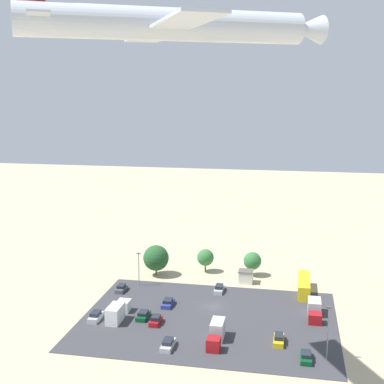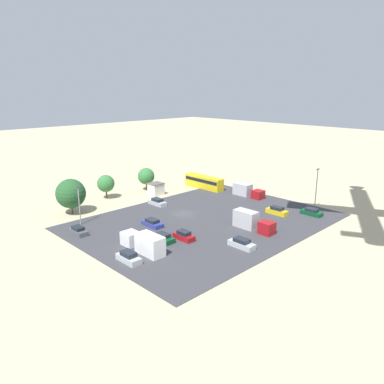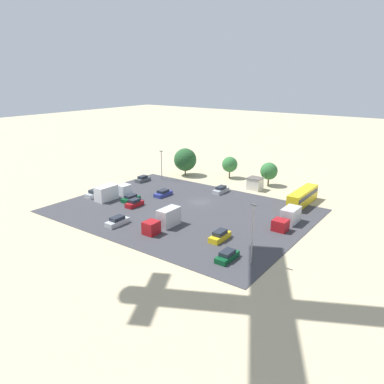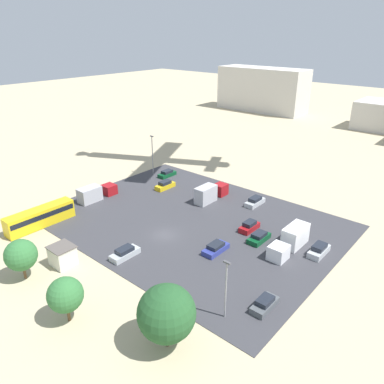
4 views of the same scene
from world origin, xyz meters
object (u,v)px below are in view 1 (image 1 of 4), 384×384
object	(u,v)px
parked_car_4	(279,339)
parked_car_8	(143,315)
airplane	(178,25)
parked_car_3	(219,289)
parked_truck_2	(315,310)
parked_truck_0	(216,334)
parked_car_0	(168,303)
parked_car_6	(306,357)
shed_building	(246,277)
parked_truck_1	(118,311)
bus	(304,285)
parked_car_2	(121,288)
parked_car_7	(156,320)
parked_car_1	(168,344)
parked_car_5	(96,316)

from	to	relation	value
parked_car_4	parked_car_8	size ratio (longest dim) A/B	1.07
airplane	parked_car_8	bearing A→B (deg)	178.50
parked_car_3	parked_truck_2	distance (m)	22.47
parked_truck_0	parked_car_0	bearing A→B (deg)	-49.09
parked_car_0	parked_car_6	bearing A→B (deg)	-32.91
airplane	parked_car_4	bearing A→B (deg)	121.07
shed_building	parked_truck_1	size ratio (longest dim) A/B	0.37
bus	parked_truck_1	size ratio (longest dim) A/B	1.30
parked_car_0	parked_truck_1	xyz separation A→B (m)	(8.10, 8.15, 0.88)
parked_car_2	parked_car_4	xyz separation A→B (m)	(-35.22, 18.73, 0.07)
parked_car_2	parked_car_3	world-z (taller)	parked_car_3
parked_car_3	parked_truck_2	xyz separation A→B (m)	(-20.33, 9.56, 0.68)
parked_car_0	parked_car_4	size ratio (longest dim) A/B	0.99
parked_car_2	parked_truck_1	xyz separation A→B (m)	(-4.00, 14.27, 0.85)
parked_car_6	parked_car_7	xyz separation A→B (m)	(27.96, -8.95, 0.07)
parked_truck_0	airplane	bearing A→B (deg)	83.33
parked_car_1	parked_car_0	bearing A→B (deg)	103.56
airplane	parked_truck_0	bearing A→B (deg)	145.93
shed_building	parked_truck_1	xyz separation A→B (m)	(22.67, 24.98, 0.04)
shed_building	parked_car_2	distance (m)	28.75
parked_car_6	parked_car_5	bearing A→B (deg)	168.05
parked_car_3	parked_car_4	size ratio (longest dim) A/B	1.00
parked_car_4	parked_car_7	size ratio (longest dim) A/B	1.14
parked_car_3	parked_car_7	world-z (taller)	parked_car_7
parked_car_7	parked_car_8	xyz separation A→B (m)	(3.06, -1.97, -0.07)
parked_truck_0	parked_car_1	bearing A→B (deg)	26.70
bus	parked_car_1	bearing A→B (deg)	53.08
parked_car_7	parked_truck_2	distance (m)	31.28
parked_car_5	parked_truck_0	world-z (taller)	parked_truck_0
parked_truck_1	airplane	size ratio (longest dim) A/B	0.24
parked_truck_1	parked_car_5	bearing A→B (deg)	-161.22
parked_car_7	parked_car_1	bearing A→B (deg)	-63.29
parked_car_1	parked_truck_0	world-z (taller)	parked_truck_0
parked_car_7	parked_car_8	bearing A→B (deg)	147.29
parked_car_0	parked_car_1	world-z (taller)	parked_car_1
parked_car_5	parked_truck_0	bearing A→B (deg)	-10.72
parked_car_2	parked_truck_2	world-z (taller)	parked_truck_2
parked_car_1	parked_car_7	world-z (taller)	parked_car_7
parked_car_1	parked_truck_2	distance (m)	31.28
shed_building	parked_car_5	world-z (taller)	shed_building
bus	airplane	xyz separation A→B (m)	(17.81, 47.14, 50.05)
parked_truck_0	parked_truck_1	bearing A→B (deg)	-16.38
parked_car_7	parked_truck_1	xyz separation A→B (m)	(7.89, -0.86, 0.80)
parked_truck_2	bus	bearing A→B (deg)	-81.32
parked_car_4	parked_truck_1	distance (m)	31.55
bus	parked_car_6	xyz separation A→B (m)	(-0.03, 30.94, -1.11)
parked_car_6	airplane	bearing A→B (deg)	-137.76
parked_truck_2	parked_car_4	bearing A→B (deg)	63.21
bus	parked_truck_2	xyz separation A→B (m)	(-1.93, 12.67, -0.39)
parked_car_6	airplane	size ratio (longest dim) A/B	0.12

